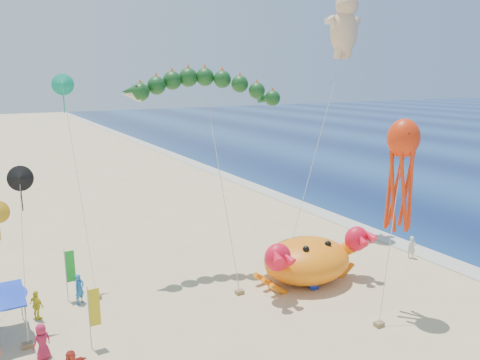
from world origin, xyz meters
name	(u,v)px	position (x,y,z in m)	size (l,w,h in m)	color
ground	(282,281)	(0.00, 0.00, 0.00)	(320.00, 320.00, 0.00)	#D1B784
foam_strip	(412,248)	(12.00, 0.00, 0.01)	(320.00, 320.00, 0.00)	silver
crab_inflatable	(308,259)	(1.42, -0.77, 1.51)	(7.84, 4.89, 3.44)	orange
dragon_kite	(205,92)	(-3.12, 4.58, 11.92)	(10.36, 6.86, 13.06)	#103D17
cherub_kite	(345,24)	(10.23, 6.78, 16.94)	(7.65, 3.26, 19.38)	#DFB388
octopus_kite	(401,167)	(3.28, -6.05, 8.21)	(3.16, 2.06, 10.75)	red
feather_flags	(31,303)	(-14.68, 0.32, 2.01)	(6.18, 6.23, 3.20)	gray
beachgoers	(85,308)	(-12.09, 0.86, 0.87)	(31.60, 10.49, 1.89)	#1D65AD
small_kites	(5,197)	(-15.23, 2.80, 6.93)	(7.97, 12.95, 13.09)	black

